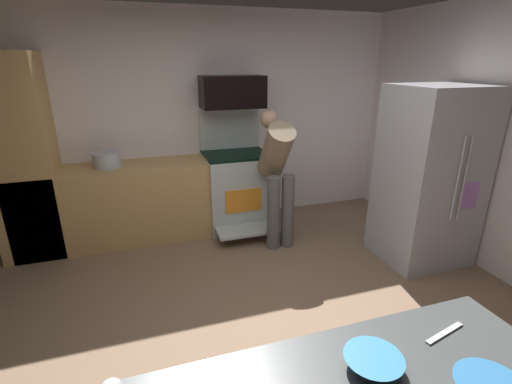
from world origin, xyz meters
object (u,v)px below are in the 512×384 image
object	(u,v)px
refrigerator	(429,177)
stock_pot	(107,160)
microwave	(232,92)
oven_range	(236,187)
mixing_bowl_small	(373,363)
person_cook	(277,169)

from	to	relation	value
refrigerator	stock_pot	size ratio (longest dim) A/B	6.11
microwave	refrigerator	distance (m)	2.35
oven_range	mixing_bowl_small	xyz separation A→B (m)	(-0.35, -3.31, 0.42)
person_cook	refrigerator	bearing A→B (deg)	-30.23
microwave	refrigerator	world-z (taller)	microwave
oven_range	mixing_bowl_small	world-z (taller)	oven_range
microwave	person_cook	size ratio (longest dim) A/B	0.50
person_cook	stock_pot	distance (m)	1.88
mixing_bowl_small	stock_pot	size ratio (longest dim) A/B	0.78
oven_range	person_cook	distance (m)	0.77
mixing_bowl_small	stock_pot	world-z (taller)	stock_pot
oven_range	stock_pot	xyz separation A→B (m)	(-1.46, 0.01, 0.48)
refrigerator	stock_pot	distance (m)	3.42
mixing_bowl_small	stock_pot	distance (m)	3.51
microwave	person_cook	distance (m)	1.09
microwave	person_cook	bearing A→B (deg)	-65.76
oven_range	refrigerator	size ratio (longest dim) A/B	0.82
mixing_bowl_small	microwave	bearing A→B (deg)	84.21
refrigerator	stock_pot	bearing A→B (deg)	155.90
microwave	mixing_bowl_small	size ratio (longest dim) A/B	3.23
stock_pot	refrigerator	bearing A→B (deg)	-24.10
person_cook	mixing_bowl_small	world-z (taller)	person_cook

